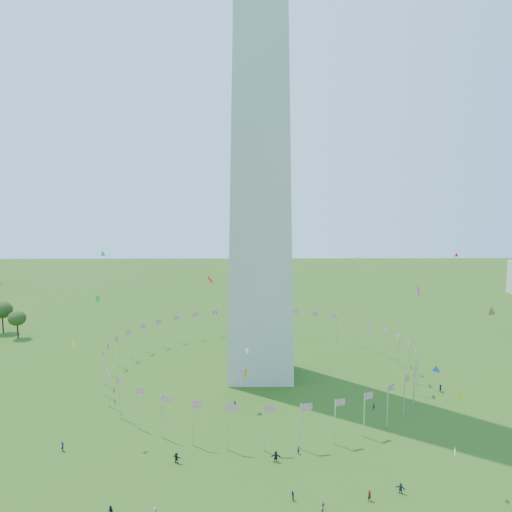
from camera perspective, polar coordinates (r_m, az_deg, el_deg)
The scene contains 5 objects.
ground at distance 91.78m, azimuth 1.09°, elevation -24.35°, with size 600.00×600.00×0.00m, color #274A11.
washington_monument at distance 133.65m, azimuth 0.49°, elevation 22.92°, with size 16.80×16.80×169.00m, color beige, non-canonical shape.
flag_ring at distance 135.49m, azimuth 0.45°, elevation -11.66°, with size 80.24×80.24×9.00m.
crowd at distance 93.75m, azimuth 6.75°, elevation -23.04°, with size 88.41×68.37×1.97m.
kites_aloft at distance 108.35m, azimuth 7.46°, elevation -8.66°, with size 102.96×72.65×30.34m.
Camera 1 is at (-2.42, -78.43, 47.61)m, focal length 35.00 mm.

